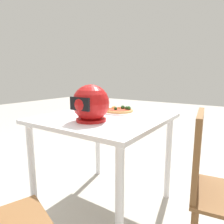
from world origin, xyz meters
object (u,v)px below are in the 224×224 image
object	(u,v)px
dining_table	(105,129)
chair_side	(214,183)
motorcycle_helmet	(91,104)
pizza	(119,110)

from	to	relation	value
dining_table	chair_side	xyz separation A→B (m)	(-0.82, 0.09, -0.17)
dining_table	chair_side	size ratio (longest dim) A/B	1.05
dining_table	motorcycle_helmet	bearing A→B (deg)	97.05
pizza	motorcycle_helmet	bearing A→B (deg)	91.63
dining_table	motorcycle_helmet	size ratio (longest dim) A/B	3.64
dining_table	chair_side	bearing A→B (deg)	173.54
motorcycle_helmet	chair_side	size ratio (longest dim) A/B	0.29
dining_table	pizza	distance (m)	0.24
dining_table	motorcycle_helmet	xyz separation A→B (m)	(-0.02, 0.20, 0.23)
dining_table	pizza	size ratio (longest dim) A/B	3.76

